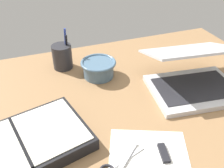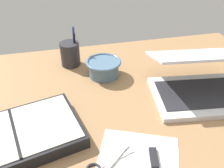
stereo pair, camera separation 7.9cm
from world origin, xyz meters
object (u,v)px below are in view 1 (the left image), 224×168
object	(u,v)px
laptop	(193,76)
planner	(22,146)
bowl	(99,68)
pen_cup	(62,56)

from	to	relation	value
laptop	planner	size ratio (longest dim) A/B	0.87
laptop	planner	distance (cm)	59.34
bowl	planner	distance (cm)	40.82
laptop	pen_cup	xyz separation A→B (cm)	(-40.07, 29.42, -0.05)
laptop	pen_cup	world-z (taller)	laptop
pen_cup	planner	world-z (taller)	pen_cup
laptop	planner	world-z (taller)	laptop
laptop	pen_cup	bearing A→B (deg)	150.87
bowl	planner	xyz separation A→B (cm)	(-29.87, -27.79, -1.49)
bowl	pen_cup	size ratio (longest dim) A/B	0.82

